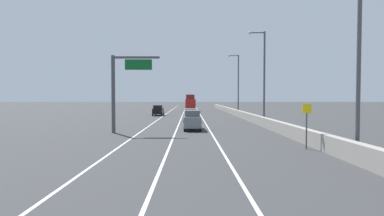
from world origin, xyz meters
The scene contains 14 objects.
ground_plane centered at (0.00, 64.00, 0.00)m, with size 320.00×320.00×0.00m, color #38383A.
lane_stripe_left centered at (-5.50, 55.00, 0.00)m, with size 0.16×130.00×0.00m, color silver.
lane_stripe_center centered at (-2.00, 55.00, 0.00)m, with size 0.16×130.00×0.00m, color silver.
lane_stripe_right centered at (1.50, 55.00, 0.00)m, with size 0.16×130.00×0.00m, color silver.
jersey_barrier_right centered at (8.12, 40.00, 0.55)m, with size 0.60×120.00×1.10m, color #9E998E.
overhead_sign_gantry centered at (-7.26, 25.43, 4.73)m, with size 4.68×0.36×7.50m.
speed_advisory_sign centered at (7.22, 16.03, 1.76)m, with size 0.60×0.11×3.00m.
lamp_post_right_near centered at (8.80, 13.11, 6.64)m, with size 2.14×0.44×11.74m.
lamp_post_right_second centered at (8.55, 34.19, 6.64)m, with size 2.14×0.44×11.74m.
lamp_post_right_third centered at (8.62, 55.26, 6.64)m, with size 2.14×0.44×11.74m.
car_black_0 centered at (-6.60, 53.66, 0.97)m, with size 1.85×4.58×1.95m.
car_silver_1 centered at (-0.42, 38.81, 0.93)m, with size 2.06×4.73×1.85m.
car_gray_2 centered at (-0.32, 28.15, 1.03)m, with size 1.82×4.50×2.07m.
box_truck centered at (-0.47, 70.94, 1.88)m, with size 2.54×7.76×4.13m.
Camera 1 is at (-0.57, -4.28, 3.46)m, focal length 28.66 mm.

